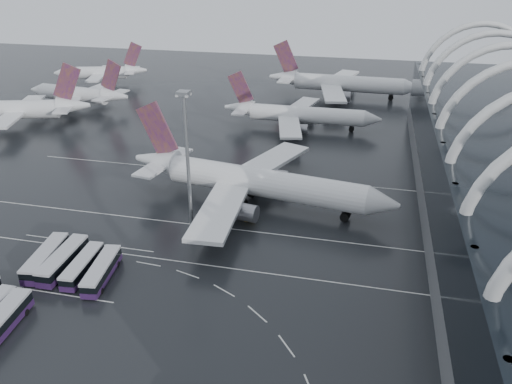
% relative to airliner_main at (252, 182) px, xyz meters
% --- Properties ---
extents(ground, '(420.00, 420.00, 0.00)m').
position_rel_airliner_main_xyz_m(ground, '(-3.62, -24.64, -5.41)').
color(ground, black).
rests_on(ground, ground).
extents(lane_marking_near, '(120.00, 0.25, 0.01)m').
position_rel_airliner_main_xyz_m(lane_marking_near, '(-3.62, -26.64, -5.40)').
color(lane_marking_near, silver).
rests_on(lane_marking_near, ground).
extents(lane_marking_mid, '(120.00, 0.25, 0.01)m').
position_rel_airliner_main_xyz_m(lane_marking_mid, '(-3.62, -12.64, -5.40)').
color(lane_marking_mid, silver).
rests_on(lane_marking_mid, ground).
extents(lane_marking_far, '(120.00, 0.25, 0.01)m').
position_rel_airliner_main_xyz_m(lane_marking_far, '(-3.62, 15.36, -5.40)').
color(lane_marking_far, silver).
rests_on(lane_marking_far, ground).
extents(bus_bay_line_south, '(28.00, 0.25, 0.01)m').
position_rel_airliner_main_xyz_m(bus_bay_line_south, '(-27.62, -40.64, -5.40)').
color(bus_bay_line_south, silver).
rests_on(bus_bay_line_south, ground).
extents(bus_bay_line_north, '(28.00, 0.25, 0.01)m').
position_rel_airliner_main_xyz_m(bus_bay_line_north, '(-27.62, -24.64, -5.40)').
color(bus_bay_line_north, silver).
rests_on(bus_bay_line_north, ground).
extents(airliner_main, '(63.67, 55.22, 21.59)m').
position_rel_airliner_main_xyz_m(airliner_main, '(0.00, 0.00, 0.00)').
color(airliner_main, white).
rests_on(airliner_main, ground).
extents(airliner_gate_b, '(51.49, 46.53, 17.96)m').
position_rel_airliner_main_xyz_m(airliner_gate_b, '(1.73, 57.07, -0.91)').
color(airliner_gate_b, white).
rests_on(airliner_gate_b, ground).
extents(airliner_gate_c, '(59.98, 55.44, 21.41)m').
position_rel_airliner_main_xyz_m(airliner_gate_c, '(11.86, 100.14, -0.05)').
color(airliner_gate_c, white).
rests_on(airliner_gate_c, ground).
extents(jet_remote_west, '(46.73, 37.97, 20.62)m').
position_rel_airliner_main_xyz_m(jet_remote_west, '(-88.47, 39.15, -0.08)').
color(jet_remote_west, white).
rests_on(jet_remote_west, ground).
extents(jet_remote_mid, '(43.50, 35.12, 18.92)m').
position_rel_airliner_main_xyz_m(jet_remote_mid, '(-81.11, 62.72, -0.52)').
color(jet_remote_mid, white).
rests_on(jet_remote_mid, ground).
extents(jet_remote_far, '(40.52, 32.89, 17.82)m').
position_rel_airliner_main_xyz_m(jet_remote_far, '(-92.55, 100.37, -0.81)').
color(jet_remote_far, white).
rests_on(jet_remote_far, ground).
extents(bus_row_near_a, '(4.89, 13.82, 3.33)m').
position_rel_airliner_main_xyz_m(bus_row_near_a, '(-30.61, -33.74, -3.57)').
color(bus_row_near_a, '#281239').
rests_on(bus_row_near_a, ground).
extents(bus_row_near_b, '(3.76, 13.78, 3.36)m').
position_rel_airliner_main_xyz_m(bus_row_near_b, '(-27.09, -33.66, -3.56)').
color(bus_row_near_b, '#281239').
rests_on(bus_row_near_b, ground).
extents(bus_row_near_c, '(3.69, 12.45, 3.02)m').
position_rel_airliner_main_xyz_m(bus_row_near_c, '(-22.86, -34.23, -3.74)').
color(bus_row_near_c, '#281239').
rests_on(bus_row_near_c, ground).
extents(bus_row_near_d, '(4.68, 13.10, 3.16)m').
position_rel_airliner_main_xyz_m(bus_row_near_d, '(-18.69, -34.95, -3.67)').
color(bus_row_near_d, '#281239').
rests_on(bus_row_near_d, ground).
extents(bus_row_far_c, '(4.35, 13.59, 3.29)m').
position_rel_airliner_main_xyz_m(bus_row_far_c, '(-26.60, -51.03, -3.60)').
color(bus_row_far_c, '#281239').
rests_on(bus_row_far_c, ground).
extents(floodlight_mast, '(2.23, 2.23, 29.14)m').
position_rel_airliner_main_xyz_m(floodlight_mast, '(-9.46, -14.35, 12.92)').
color(floodlight_mast, gray).
rests_on(floodlight_mast, ground).
extents(gse_cart_belly_b, '(2.09, 1.24, 1.14)m').
position_rel_airliner_main_xyz_m(gse_cart_belly_b, '(21.22, 6.49, -4.83)').
color(gse_cart_belly_b, slate).
rests_on(gse_cart_belly_b, ground).
extents(gse_cart_belly_c, '(2.04, 1.21, 1.11)m').
position_rel_airliner_main_xyz_m(gse_cart_belly_c, '(1.53, -8.31, -4.85)').
color(gse_cart_belly_c, gold).
rests_on(gse_cart_belly_c, ground).
extents(gse_cart_belly_d, '(2.36, 1.40, 1.29)m').
position_rel_airliner_main_xyz_m(gse_cart_belly_d, '(25.39, 3.89, -4.76)').
color(gse_cart_belly_d, slate).
rests_on(gse_cart_belly_d, ground).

